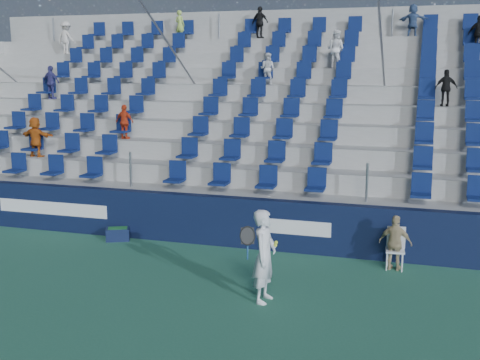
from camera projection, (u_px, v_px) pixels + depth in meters
name	position (u px, v px, depth m)	size (l,w,h in m)	color
ground	(187.00, 292.00, 11.56)	(70.00, 70.00, 0.00)	#2E6B51
sponsor_wall	(236.00, 222.00, 14.41)	(24.00, 0.32, 1.20)	#0E1635
grandstand	(285.00, 135.00, 18.90)	(24.00, 8.17, 6.63)	#A7A7A2
tennis_player	(264.00, 256.00, 10.97)	(0.69, 0.67, 1.73)	white
line_judge_chair	(396.00, 245.00, 12.87)	(0.42, 0.43, 0.89)	white
line_judge	(395.00, 243.00, 12.72)	(0.70, 0.29, 1.19)	tan
ball_bin	(118.00, 233.00, 14.97)	(0.67, 0.58, 0.32)	#0F1838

